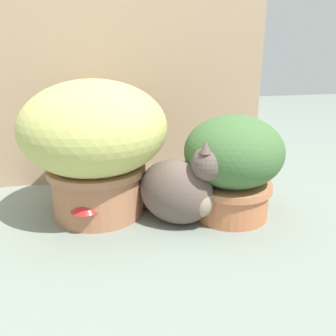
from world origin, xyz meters
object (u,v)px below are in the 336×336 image
at_px(grass_planter, 95,141).
at_px(cat, 181,189).
at_px(mushroom_ornament_red, 86,207).
at_px(leafy_planter, 233,164).

bearing_deg(grass_planter, cat, -27.99).
distance_m(grass_planter, mushroom_ornament_red, 0.23).
xyz_separation_m(grass_planter, leafy_planter, (0.45, -0.12, -0.08)).
distance_m(cat, mushroom_ornament_red, 0.31).
distance_m(leafy_planter, cat, 0.20).
bearing_deg(cat, grass_planter, 152.01).
relative_size(grass_planter, cat, 1.50).
distance_m(grass_planter, cat, 0.33).
height_order(leafy_planter, cat, leafy_planter).
height_order(grass_planter, mushroom_ornament_red, grass_planter).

